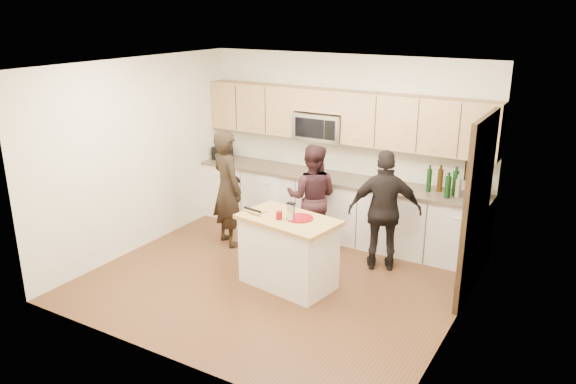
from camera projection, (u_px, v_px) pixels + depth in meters
The scene contains 21 objects.
floor at pixel (276, 279), 7.23m from camera, with size 4.50×4.50×0.00m, color brown.
room_shell at pixel (275, 149), 6.69m from camera, with size 4.52×4.02×2.71m.
back_cabinetry at pixel (334, 207), 8.47m from camera, with size 4.50×0.66×0.94m.
upper_cabinetry at pixel (343, 115), 8.14m from camera, with size 4.50×0.33×0.75m.
microwave at pixel (321, 126), 8.33m from camera, with size 0.76×0.41×0.40m.
doorway at pixel (478, 204), 6.53m from camera, with size 0.06×1.25×2.20m.
framed_picture at pixel (476, 168), 7.52m from camera, with size 0.30×0.03×0.38m.
dish_towel at pixel (274, 180), 8.66m from camera, with size 0.34×0.60×0.48m.
island at pixel (288, 251), 6.95m from camera, with size 1.30×0.88×0.90m.
red_plate at pixel (300, 218), 6.78m from camera, with size 0.33×0.33×0.02m, color maroon.
box_grater at pixel (291, 211), 6.67m from camera, with size 0.09×0.07×0.22m.
drink_glass at pixel (279, 215), 6.76m from camera, with size 0.08×0.08×0.10m, color maroon.
cutting_board at pixel (256, 211), 7.02m from camera, with size 0.22×0.18×0.02m, color #A98646.
tongs at pixel (253, 210), 7.01m from camera, with size 0.28×0.03×0.02m, color black.
knife at pixel (254, 213), 6.90m from camera, with size 0.22×0.02×0.01m, color silver.
toaster at pixel (223, 153), 9.25m from camera, with size 0.27×0.23×0.21m.
bottle_cluster at pixel (454, 183), 7.44m from camera, with size 0.71×0.30×0.40m.
orchid at pixel (483, 180), 7.25m from camera, with size 0.29×0.24×0.53m, color #2D6A2A.
woman_left at pixel (227, 188), 8.07m from camera, with size 0.62×0.41×1.70m, color black.
woman_center at pixel (312, 197), 7.95m from camera, with size 0.75×0.58×1.53m, color black.
woman_right at pixel (385, 211), 7.30m from camera, with size 0.95×0.40×1.62m, color black.
Camera 1 is at (3.43, -5.54, 3.33)m, focal length 35.00 mm.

